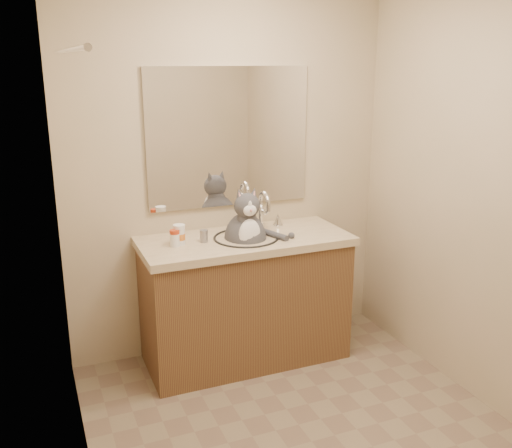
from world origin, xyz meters
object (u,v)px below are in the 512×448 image
at_px(cat, 246,236).
at_px(pill_bottle_orange, 179,235).
at_px(grey_canister, 204,236).
at_px(pill_bottle_redcap, 175,238).

bearing_deg(cat, pill_bottle_orange, -179.93).
bearing_deg(grey_canister, cat, -5.68).
bearing_deg(pill_bottle_orange, grey_canister, -5.01).
distance_m(cat, pill_bottle_redcap, 0.46).
distance_m(pill_bottle_redcap, grey_canister, 0.19).
height_order(cat, grey_canister, cat).
distance_m(cat, pill_bottle_orange, 0.43).
height_order(pill_bottle_redcap, grey_canister, pill_bottle_redcap).
relative_size(pill_bottle_orange, grey_canister, 1.60).
bearing_deg(pill_bottle_redcap, cat, -1.68).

